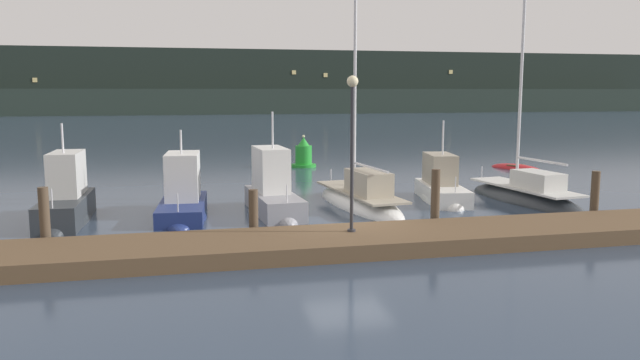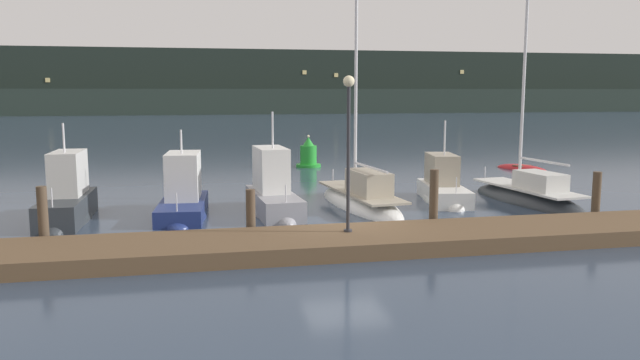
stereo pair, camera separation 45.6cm
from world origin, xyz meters
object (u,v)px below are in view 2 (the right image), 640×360
(dock_lamppost, at_px, (349,129))
(rowboat_adrift, at_px, (522,169))
(sailboat_berth_4, at_px, (361,202))
(sailboat_berth_6, at_px, (528,198))
(motorboat_berth_1, at_px, (68,208))
(motorboat_berth_2, at_px, (183,203))
(motorboat_berth_5, at_px, (443,194))
(motorboat_berth_3, at_px, (273,201))
(channel_buoy, at_px, (308,155))

(dock_lamppost, distance_m, rowboat_adrift, 20.90)
(sailboat_berth_4, height_order, sailboat_berth_6, sailboat_berth_6)
(sailboat_berth_6, distance_m, dock_lamppost, 10.89)
(motorboat_berth_1, bearing_deg, rowboat_adrift, 23.19)
(motorboat_berth_2, height_order, sailboat_berth_4, sailboat_berth_4)
(motorboat_berth_5, distance_m, sailboat_berth_6, 3.34)
(sailboat_berth_6, height_order, rowboat_adrift, sailboat_berth_6)
(sailboat_berth_6, height_order, dock_lamppost, sailboat_berth_6)
(motorboat_berth_1, height_order, sailboat_berth_6, sailboat_berth_6)
(rowboat_adrift, bearing_deg, motorboat_berth_3, -147.91)
(sailboat_berth_4, bearing_deg, motorboat_berth_1, -177.45)
(motorboat_berth_3, xyz_separation_m, channel_buoy, (3.83, 13.35, 0.27))
(motorboat_berth_5, relative_size, channel_buoy, 2.55)
(motorboat_berth_2, bearing_deg, motorboat_berth_1, -178.04)
(dock_lamppost, bearing_deg, sailboat_berth_6, 31.99)
(motorboat_berth_2, distance_m, channel_buoy, 14.95)
(rowboat_adrift, bearing_deg, sailboat_berth_4, -142.54)
(channel_buoy, bearing_deg, sailboat_berth_6, -64.20)
(sailboat_berth_4, height_order, rowboat_adrift, sailboat_berth_4)
(motorboat_berth_2, bearing_deg, dock_lamppost, -50.42)
(sailboat_berth_4, distance_m, channel_buoy, 12.86)
(motorboat_berth_3, bearing_deg, motorboat_berth_5, 8.27)
(motorboat_berth_1, distance_m, motorboat_berth_5, 14.16)
(motorboat_berth_3, xyz_separation_m, sailboat_berth_4, (3.46, 0.50, -0.25))
(motorboat_berth_1, distance_m, motorboat_berth_3, 7.08)
(channel_buoy, bearing_deg, sailboat_berth_4, -91.66)
(motorboat_berth_3, height_order, sailboat_berth_4, sailboat_berth_4)
(motorboat_berth_3, relative_size, motorboat_berth_5, 1.03)
(motorboat_berth_5, xyz_separation_m, dock_lamppost, (-5.63, -6.46, 3.05))
(dock_lamppost, bearing_deg, motorboat_berth_5, 48.97)
(motorboat_berth_1, height_order, rowboat_adrift, motorboat_berth_1)
(sailboat_berth_4, bearing_deg, sailboat_berth_6, -3.61)
(motorboat_berth_1, xyz_separation_m, motorboat_berth_3, (7.08, -0.03, -0.02))
(channel_buoy, relative_size, rowboat_adrift, 0.55)
(channel_buoy, bearing_deg, motorboat_berth_1, -129.35)
(sailboat_berth_6, bearing_deg, motorboat_berth_5, 163.48)
(motorboat_berth_5, bearing_deg, rowboat_adrift, 45.87)
(motorboat_berth_1, xyz_separation_m, motorboat_berth_5, (14.13, 0.99, -0.14))
(sailboat_berth_6, xyz_separation_m, rowboat_adrift, (5.20, 9.61, -0.16))
(motorboat_berth_3, distance_m, sailboat_berth_6, 10.25)
(motorboat_berth_2, bearing_deg, motorboat_berth_5, 4.78)
(motorboat_berth_1, bearing_deg, motorboat_berth_3, -0.27)
(motorboat_berth_1, xyz_separation_m, motorboat_berth_2, (3.87, 0.13, -0.00))
(dock_lamppost, bearing_deg, motorboat_berth_1, 147.22)
(channel_buoy, height_order, dock_lamppost, dock_lamppost)
(rowboat_adrift, bearing_deg, channel_buoy, 162.51)
(motorboat_berth_2, xyz_separation_m, channel_buoy, (7.05, 13.18, 0.25))
(motorboat_berth_1, bearing_deg, sailboat_berth_4, 2.55)
(sailboat_berth_6, height_order, channel_buoy, sailboat_berth_6)
(sailboat_berth_6, xyz_separation_m, dock_lamppost, (-8.83, -5.51, 3.19))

